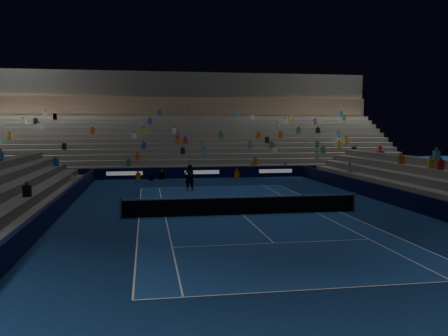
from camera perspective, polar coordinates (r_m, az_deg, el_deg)
name	(u,v)px	position (r m, az deg, el deg)	size (l,w,h in m)	color
ground	(242,215)	(25.51, 2.22, -5.64)	(90.00, 90.00, 0.00)	#0D244E
court_surface	(242,214)	(25.51, 2.22, -5.63)	(10.97, 23.77, 0.01)	navy
sponsor_barrier_far	(202,173)	(43.55, -2.69, -0.55)	(44.00, 0.25, 1.00)	black
sponsor_barrier_east	(408,201)	(28.96, 21.41, -3.71)	(0.25, 37.00, 1.00)	black
sponsor_barrier_west	(54,211)	(25.34, -19.89, -4.86)	(0.25, 37.00, 1.00)	#080933
grandstand_main	(192,139)	(52.71, -3.91, 3.54)	(44.00, 15.20, 11.20)	slate
tennis_net	(242,205)	(25.42, 2.22, -4.53)	(12.90, 0.10, 1.10)	#B2B2B7
tennis_player	(190,178)	(34.58, -4.19, -1.18)	(0.72, 0.47, 1.98)	black
broadcast_camera	(151,177)	(42.22, -8.80, -1.06)	(0.44, 0.88, 0.57)	black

